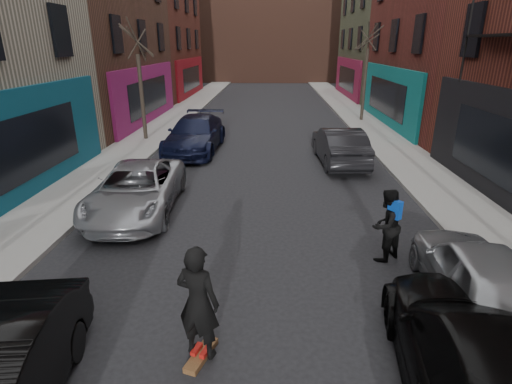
# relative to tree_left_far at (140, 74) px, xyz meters

# --- Properties ---
(sidewalk_left) EXTENTS (2.50, 84.00, 0.13)m
(sidewalk_left) POSITION_rel_tree_left_far_xyz_m (-0.05, 12.00, -3.31)
(sidewalk_left) COLOR gray
(sidewalk_left) RESTS_ON ground
(sidewalk_right) EXTENTS (2.50, 84.00, 0.13)m
(sidewalk_right) POSITION_rel_tree_left_far_xyz_m (12.45, 12.00, -3.31)
(sidewalk_right) COLOR gray
(sidewalk_right) RESTS_ON ground
(building_far) EXTENTS (40.00, 10.00, 14.00)m
(building_far) POSITION_rel_tree_left_far_xyz_m (6.20, 38.00, 3.62)
(building_far) COLOR #47281E
(building_far) RESTS_ON ground
(tree_left_far) EXTENTS (2.00, 2.00, 6.50)m
(tree_left_far) POSITION_rel_tree_left_far_xyz_m (0.00, 0.00, 0.00)
(tree_left_far) COLOR black
(tree_left_far) RESTS_ON sidewalk_left
(tree_right_far) EXTENTS (2.00, 2.00, 6.80)m
(tree_right_far) POSITION_rel_tree_left_far_xyz_m (12.40, 6.00, 0.15)
(tree_right_far) COLOR black
(tree_right_far) RESTS_ON sidewalk_right
(parked_left_far) EXTENTS (2.62, 5.15, 1.40)m
(parked_left_far) POSITION_rel_tree_left_far_xyz_m (2.56, -9.25, -2.68)
(parked_left_far) COLOR gray
(parked_left_far) RESTS_ON ground
(parked_left_end) EXTENTS (2.44, 5.60, 1.60)m
(parked_left_end) POSITION_rel_tree_left_far_xyz_m (3.00, -2.01, -2.58)
(parked_left_end) COLOR black
(parked_left_end) RESTS_ON ground
(parked_right_mid) EXTENTS (2.76, 5.41, 1.50)m
(parked_right_mid) POSITION_rel_tree_left_far_xyz_m (9.40, -16.08, -2.63)
(parked_right_mid) COLOR black
(parked_right_mid) RESTS_ON ground
(parked_right_far) EXTENTS (2.04, 4.30, 1.42)m
(parked_right_far) POSITION_rel_tree_left_far_xyz_m (10.44, -13.74, -2.67)
(parked_right_far) COLOR gray
(parked_right_far) RESTS_ON ground
(parked_right_end) EXTENTS (1.89, 4.73, 1.53)m
(parked_right_end) POSITION_rel_tree_left_far_xyz_m (9.40, -3.84, -2.61)
(parked_right_end) COLOR black
(parked_right_end) RESTS_ON ground
(skateboard) EXTENTS (0.46, 0.83, 0.10)m
(skateboard) POSITION_rel_tree_left_far_xyz_m (5.47, -15.20, -3.33)
(skateboard) COLOR brown
(skateboard) RESTS_ON ground
(skateboarder) EXTENTS (0.81, 0.65, 1.91)m
(skateboarder) POSITION_rel_tree_left_far_xyz_m (5.47, -15.20, -2.32)
(skateboarder) COLOR black
(skateboarder) RESTS_ON skateboard
(pedestrian) EXTENTS (1.06, 1.03, 1.73)m
(pedestrian) POSITION_rel_tree_left_far_xyz_m (9.20, -11.89, -2.51)
(pedestrian) COLOR black
(pedestrian) RESTS_ON ground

